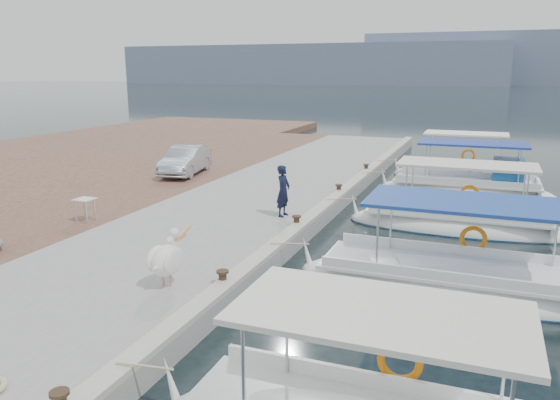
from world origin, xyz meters
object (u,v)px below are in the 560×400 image
object	(u,v)px
pelican	(167,259)
fishing_caique_b	(456,286)
fishing_caique_c	(457,226)
fishing_caique_e	(460,176)
fishing_caique_d	(468,190)
parked_car	(185,160)
fisherman	(283,191)

from	to	relation	value
pelican	fishing_caique_b	bearing A→B (deg)	28.28
fishing_caique_c	fishing_caique_e	world-z (taller)	same
fishing_caique_d	parked_car	bearing A→B (deg)	-168.70
fisherman	parked_car	distance (m)	8.62
fishing_caique_c	fishing_caique_e	distance (m)	9.20
fishing_caique_b	parked_car	bearing A→B (deg)	145.33
fishing_caique_d	fishing_caique_b	bearing A→B (deg)	-89.08
fishing_caique_b	parked_car	distance (m)	15.11
parked_car	fishing_caique_c	bearing A→B (deg)	-25.33
pelican	fisherman	bearing A→B (deg)	87.21
fishing_caique_c	fishing_caique_d	xyz separation A→B (m)	(0.12, 5.58, 0.07)
fishing_caique_d	fisherman	xyz separation A→B (m)	(-5.45, -7.77, 1.15)
fishing_caique_d	parked_car	xyz separation A→B (m)	(-12.22, -2.44, 0.95)
fishing_caique_d	fishing_caique_c	bearing A→B (deg)	-91.24
pelican	fishing_caique_e	bearing A→B (deg)	73.62
fishing_caique_c	parked_car	world-z (taller)	fishing_caique_c
fishing_caique_e	pelican	bearing A→B (deg)	-106.38
fishing_caique_c	fisherman	size ratio (longest dim) A/B	4.29
fisherman	fishing_caique_c	bearing A→B (deg)	-62.43
fishing_caique_c	fisherman	bearing A→B (deg)	-157.73
fishing_caique_b	parked_car	size ratio (longest dim) A/B	2.02
fishing_caique_c	fisherman	distance (m)	5.88
fishing_caique_d	parked_car	distance (m)	12.50
fishing_caique_c	fishing_caique_e	size ratio (longest dim) A/B	1.13
fisherman	fishing_caique_e	bearing A→B (deg)	-18.11
fishing_caique_c	pelican	world-z (taller)	fishing_caique_c
fisherman	parked_car	bearing A→B (deg)	57.14
fishing_caique_c	parked_car	bearing A→B (deg)	165.45
fishing_caique_d	pelican	distance (m)	15.37
fishing_caique_b	fishing_caique_e	size ratio (longest dim) A/B	1.22
fishing_caique_e	fisherman	bearing A→B (deg)	-113.41
fisherman	fishing_caique_d	bearing A→B (deg)	-29.75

